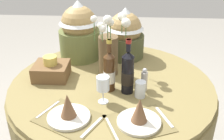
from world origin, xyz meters
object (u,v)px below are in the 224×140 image
object	(u,v)px
woven_basket_side_left	(51,70)
wine_bottle_left	(128,72)
gift_tub_back_left	(79,28)
gift_tub_back_centre	(125,32)
wine_glass_left	(103,84)
flower_vase	(109,50)
place_setting_left	(68,112)
place_setting_right	(139,116)
dining_table	(112,101)
tumbler_near_right	(140,89)
wine_bottle_centre	(109,71)
pepper_mill	(144,80)

from	to	relation	value
woven_basket_side_left	wine_bottle_left	bearing A→B (deg)	-16.42
gift_tub_back_left	gift_tub_back_centre	distance (m)	0.36
wine_glass_left	flower_vase	bearing A→B (deg)	88.22
place_setting_left	place_setting_right	distance (m)	0.39
gift_tub_back_centre	gift_tub_back_left	bearing A→B (deg)	-172.89
dining_table	gift_tub_back_left	world-z (taller)	gift_tub_back_left
tumbler_near_right	flower_vase	bearing A→B (deg)	126.36
wine_bottle_centre	pepper_mill	bearing A→B (deg)	1.87
tumbler_near_right	woven_basket_side_left	size ratio (longest dim) A/B	0.45
place_setting_left	woven_basket_side_left	distance (m)	0.50
wine_bottle_centre	wine_glass_left	size ratio (longest dim) A/B	2.01
wine_glass_left	woven_basket_side_left	size ratio (longest dim) A/B	0.74
wine_bottle_centre	gift_tub_back_centre	world-z (taller)	gift_tub_back_centre
dining_table	pepper_mill	world-z (taller)	pepper_mill
tumbler_near_right	pepper_mill	bearing A→B (deg)	71.49
dining_table	flower_vase	distance (m)	0.37
pepper_mill	place_setting_left	bearing A→B (deg)	-142.55
tumbler_near_right	gift_tub_back_left	xyz separation A→B (m)	(-0.47, 0.56, 0.19)
place_setting_right	tumbler_near_right	world-z (taller)	place_setting_right
flower_vase	pepper_mill	world-z (taller)	flower_vase
gift_tub_back_left	dining_table	bearing A→B (deg)	-55.16
wine_glass_left	tumbler_near_right	bearing A→B (deg)	17.90
gift_tub_back_centre	woven_basket_side_left	world-z (taller)	gift_tub_back_centre
tumbler_near_right	gift_tub_back_centre	bearing A→B (deg)	100.28
wine_bottle_left	woven_basket_side_left	distance (m)	0.56
tumbler_near_right	gift_tub_back_left	world-z (taller)	gift_tub_back_left
gift_tub_back_centre	wine_bottle_centre	bearing A→B (deg)	-99.42
tumbler_near_right	pepper_mill	xyz separation A→B (m)	(0.03, 0.08, 0.02)
gift_tub_back_left	gift_tub_back_centre	bearing A→B (deg)	7.11
wine_bottle_left	gift_tub_back_centre	distance (m)	0.56
wine_glass_left	gift_tub_back_centre	xyz separation A→B (m)	(0.12, 0.68, 0.08)
tumbler_near_right	gift_tub_back_left	distance (m)	0.75
place_setting_right	wine_glass_left	xyz separation A→B (m)	(-0.21, 0.20, 0.08)
place_setting_left	gift_tub_back_centre	bearing A→B (deg)	71.08
flower_vase	pepper_mill	xyz separation A→B (m)	(0.24, -0.21, -0.11)
wine_bottle_centre	tumbler_near_right	distance (m)	0.23
place_setting_left	woven_basket_side_left	xyz separation A→B (m)	(-0.21, 0.46, 0.01)
tumbler_near_right	wine_bottle_left	bearing A→B (deg)	148.27
place_setting_left	tumbler_near_right	size ratio (longest dim) A/B	3.95
wine_bottle_centre	tumbler_near_right	xyz separation A→B (m)	(0.20, -0.07, -0.08)
pepper_mill	wine_bottle_centre	bearing A→B (deg)	-178.13
pepper_mill	gift_tub_back_centre	size ratio (longest dim) A/B	0.40
wine_bottle_left	pepper_mill	world-z (taller)	wine_bottle_left
place_setting_left	wine_glass_left	world-z (taller)	wine_glass_left
place_setting_left	place_setting_right	bearing A→B (deg)	-2.75
flower_vase	woven_basket_side_left	world-z (taller)	flower_vase
wine_bottle_left	wine_bottle_centre	bearing A→B (deg)	169.73
flower_vase	gift_tub_back_left	xyz separation A→B (m)	(-0.25, 0.27, 0.06)
wine_bottle_left	wine_bottle_centre	size ratio (longest dim) A/B	1.03
gift_tub_back_centre	dining_table	bearing A→B (deg)	-100.02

